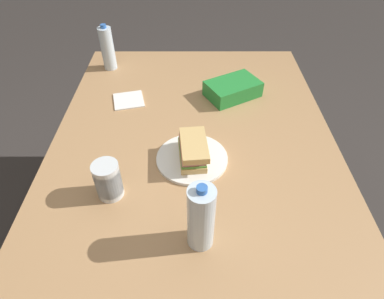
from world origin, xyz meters
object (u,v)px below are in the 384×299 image
(plastic_cup_stack, at_px, (108,180))
(water_bottle_spare, at_px, (108,48))
(paper_plate, at_px, (192,158))
(water_bottle_tall, at_px, (201,218))
(chip_bag, at_px, (233,89))
(dining_table, at_px, (194,177))
(sandwich, at_px, (193,150))

(plastic_cup_stack, relative_size, water_bottle_spare, 0.58)
(paper_plate, xyz_separation_m, plastic_cup_stack, (0.16, -0.26, 0.06))
(water_bottle_tall, relative_size, water_bottle_spare, 1.05)
(chip_bag, bearing_deg, water_bottle_tall, 48.72)
(dining_table, height_order, water_bottle_tall, water_bottle_tall)
(chip_bag, distance_m, plastic_cup_stack, 0.73)
(dining_table, bearing_deg, water_bottle_tall, 3.03)
(paper_plate, distance_m, sandwich, 0.05)
(paper_plate, height_order, chip_bag, chip_bag)
(sandwich, distance_m, plastic_cup_stack, 0.31)
(sandwich, relative_size, water_bottle_spare, 0.84)
(water_bottle_tall, distance_m, water_bottle_spare, 1.10)
(chip_bag, relative_size, water_bottle_spare, 1.02)
(dining_table, distance_m, sandwich, 0.13)
(water_bottle_tall, bearing_deg, water_bottle_spare, -156.28)
(sandwich, height_order, water_bottle_spare, water_bottle_spare)
(dining_table, bearing_deg, water_bottle_spare, -148.51)
(paper_plate, distance_m, chip_bag, 0.46)
(sandwich, bearing_deg, plastic_cup_stack, -60.03)
(sandwich, bearing_deg, chip_bag, 156.57)
(sandwich, height_order, chip_bag, sandwich)
(paper_plate, bearing_deg, dining_table, 19.71)
(chip_bag, bearing_deg, dining_table, 38.75)
(paper_plate, height_order, water_bottle_spare, water_bottle_spare)
(chip_bag, bearing_deg, paper_plate, 37.02)
(sandwich, relative_size, chip_bag, 0.82)
(dining_table, height_order, plastic_cup_stack, plastic_cup_stack)
(chip_bag, xyz_separation_m, plastic_cup_stack, (0.57, -0.45, 0.03))
(paper_plate, distance_m, water_bottle_spare, 0.80)
(dining_table, distance_m, water_bottle_tall, 0.36)
(chip_bag, relative_size, water_bottle_tall, 0.98)
(dining_table, xyz_separation_m, chip_bag, (-0.44, 0.18, 0.11))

